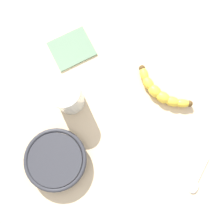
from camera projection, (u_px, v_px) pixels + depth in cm
name	position (u px, v px, depth cm)	size (l,w,h in cm)	color
wooden_tabletop	(125.00, 115.00, 71.37)	(120.00, 120.00, 3.00)	#D3B48B
banana	(161.00, 92.00, 69.35)	(15.99, 13.12, 3.25)	yellow
smoothie_glass	(68.00, 97.00, 65.16)	(8.26, 8.26, 11.41)	silver
ceramic_bowl	(56.00, 160.00, 65.06)	(17.33, 17.33, 4.46)	#2D2D33
teaspoon	(195.00, 185.00, 66.11)	(6.64, 10.52, 0.80)	silver
folded_napkin	(72.00, 49.00, 73.00)	(12.61, 10.55, 0.60)	slate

